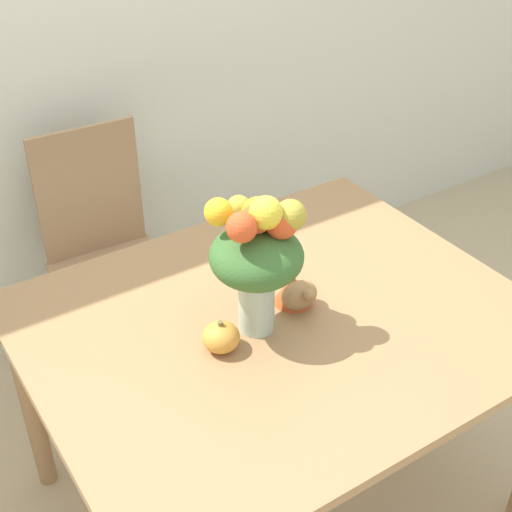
# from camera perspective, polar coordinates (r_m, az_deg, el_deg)

# --- Properties ---
(ground_plane) EXTENTS (12.00, 12.00, 0.00)m
(ground_plane) POSITION_cam_1_polar(r_m,az_deg,el_deg) (2.51, 1.53, -18.75)
(ground_plane) COLOR tan
(dining_table) EXTENTS (1.33, 1.09, 0.77)m
(dining_table) POSITION_cam_1_polar(r_m,az_deg,el_deg) (2.01, 1.83, -6.94)
(dining_table) COLOR #9E754C
(dining_table) RESTS_ON ground_plane
(flower_vase) EXTENTS (0.24, 0.27, 0.41)m
(flower_vase) POSITION_cam_1_polar(r_m,az_deg,el_deg) (1.78, 0.10, 0.32)
(flower_vase) COLOR #B2CCBC
(flower_vase) RESTS_ON dining_table
(pumpkin) EXTENTS (0.10, 0.10, 0.09)m
(pumpkin) POSITION_cam_1_polar(r_m,az_deg,el_deg) (1.83, -2.82, -6.49)
(pumpkin) COLOR gold
(pumpkin) RESTS_ON dining_table
(turkey_figurine) EXTENTS (0.11, 0.14, 0.09)m
(turkey_figurine) POSITION_cam_1_polar(r_m,az_deg,el_deg) (1.97, 3.21, -2.87)
(turkey_figurine) COLOR #A87A4C
(turkey_figurine) RESTS_ON dining_table
(dining_chair_near_window) EXTENTS (0.44, 0.44, 0.97)m
(dining_chair_near_window) POSITION_cam_1_polar(r_m,az_deg,el_deg) (2.74, -11.76, 0.02)
(dining_chair_near_window) COLOR #9E7A56
(dining_chair_near_window) RESTS_ON ground_plane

